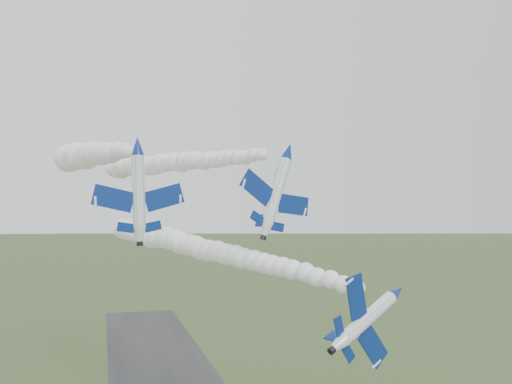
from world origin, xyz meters
TOP-DOWN VIEW (x-y plane):
  - jet_lead at (15.85, -2.19)m, footprint 6.23×11.43m
  - smoke_trail_jet_lead at (2.28, 33.10)m, footprint 31.47×65.55m
  - jet_pair_left at (-9.30, 18.87)m, footprint 11.88×14.02m
  - smoke_trail_jet_pair_left at (-15.60, 48.60)m, footprint 14.83×54.20m
  - jet_pair_right at (11.22, 19.21)m, footprint 11.23×13.76m
  - smoke_trail_jet_pair_right at (-0.72, 53.94)m, footprint 26.92×63.30m

SIDE VIEW (x-z plane):
  - jet_lead at x=15.85m, z-range 23.82..32.73m
  - smoke_trail_jet_lead at x=2.28m, z-range 28.51..32.93m
  - jet_pair_right at x=11.22m, z-range 42.63..47.35m
  - jet_pair_left at x=-9.30m, z-range 43.33..46.80m
  - smoke_trail_jet_pair_right at x=-0.72m, z-range 43.64..48.39m
  - smoke_trail_jet_pair_left at x=-15.60m, z-range 43.70..49.46m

